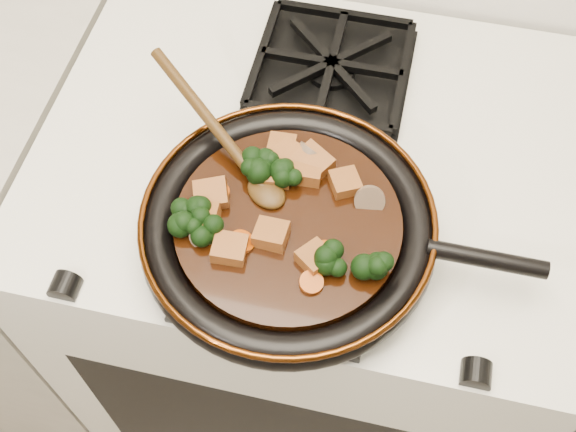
# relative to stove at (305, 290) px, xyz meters

# --- Properties ---
(stove) EXTENTS (0.76, 0.60, 0.90)m
(stove) POSITION_rel_stove_xyz_m (0.00, 0.00, 0.00)
(stove) COLOR silver
(stove) RESTS_ON ground
(burner_grate_front) EXTENTS (0.23, 0.23, 0.03)m
(burner_grate_front) POSITION_rel_stove_xyz_m (0.00, -0.14, 0.46)
(burner_grate_front) COLOR black
(burner_grate_front) RESTS_ON stove
(burner_grate_back) EXTENTS (0.23, 0.23, 0.03)m
(burner_grate_back) POSITION_rel_stove_xyz_m (0.00, 0.14, 0.46)
(burner_grate_back) COLOR black
(burner_grate_back) RESTS_ON stove
(skillet) EXTENTS (0.49, 0.36, 0.05)m
(skillet) POSITION_rel_stove_xyz_m (0.00, -0.16, 0.49)
(skillet) COLOR black
(skillet) RESTS_ON burner_grate_front
(braising_sauce) EXTENTS (0.28, 0.28, 0.02)m
(braising_sauce) POSITION_rel_stove_xyz_m (0.00, -0.16, 0.50)
(braising_sauce) COLOR black
(braising_sauce) RESTS_ON skillet
(tofu_cube_0) EXTENTS (0.06, 0.06, 0.02)m
(tofu_cube_0) POSITION_rel_stove_xyz_m (-0.01, -0.07, 0.52)
(tofu_cube_0) COLOR brown
(tofu_cube_0) RESTS_ON braising_sauce
(tofu_cube_1) EXTENTS (0.04, 0.04, 0.02)m
(tofu_cube_1) POSITION_rel_stove_xyz_m (-0.03, -0.06, 0.52)
(tofu_cube_1) COLOR brown
(tofu_cube_1) RESTS_ON braising_sauce
(tofu_cube_2) EXTENTS (0.04, 0.04, 0.03)m
(tofu_cube_2) POSITION_rel_stove_xyz_m (-0.01, -0.19, 0.52)
(tofu_cube_2) COLOR brown
(tofu_cube_2) RESTS_ON braising_sauce
(tofu_cube_3) EXTENTS (0.05, 0.05, 0.02)m
(tofu_cube_3) POSITION_rel_stove_xyz_m (0.06, -0.09, 0.52)
(tofu_cube_3) COLOR brown
(tofu_cube_3) RESTS_ON braising_sauce
(tofu_cube_4) EXTENTS (0.04, 0.04, 0.02)m
(tofu_cube_4) POSITION_rel_stove_xyz_m (-0.05, -0.22, 0.52)
(tofu_cube_4) COLOR brown
(tofu_cube_4) RESTS_ON braising_sauce
(tofu_cube_5) EXTENTS (0.04, 0.04, 0.03)m
(tofu_cube_5) POSITION_rel_stove_xyz_m (0.01, -0.09, 0.52)
(tofu_cube_5) COLOR brown
(tofu_cube_5) RESTS_ON braising_sauce
(tofu_cube_6) EXTENTS (0.05, 0.05, 0.03)m
(tofu_cube_6) POSITION_rel_stove_xyz_m (-0.10, -0.15, 0.52)
(tofu_cube_6) COLOR brown
(tofu_cube_6) RESTS_ON braising_sauce
(tofu_cube_7) EXTENTS (0.04, 0.04, 0.03)m
(tofu_cube_7) POSITION_rel_stove_xyz_m (-0.10, -0.18, 0.52)
(tofu_cube_7) COLOR brown
(tofu_cube_7) RESTS_ON braising_sauce
(tofu_cube_8) EXTENTS (0.06, 0.06, 0.03)m
(tofu_cube_8) POSITION_rel_stove_xyz_m (0.01, -0.08, 0.52)
(tofu_cube_8) COLOR brown
(tofu_cube_8) RESTS_ON braising_sauce
(tofu_cube_9) EXTENTS (0.05, 0.05, 0.02)m
(tofu_cube_9) POSITION_rel_stove_xyz_m (0.05, -0.21, 0.52)
(tofu_cube_9) COLOR brown
(tofu_cube_9) RESTS_ON braising_sauce
(tofu_cube_10) EXTENTS (0.04, 0.04, 0.02)m
(tofu_cube_10) POSITION_rel_stove_xyz_m (-0.03, -0.10, 0.52)
(tofu_cube_10) COLOR brown
(tofu_cube_10) RESTS_ON braising_sauce
(broccoli_floret_0) EXTENTS (0.07, 0.07, 0.07)m
(broccoli_floret_0) POSITION_rel_stove_xyz_m (-0.05, -0.10, 0.52)
(broccoli_floret_0) COLOR black
(broccoli_floret_0) RESTS_ON braising_sauce
(broccoli_floret_1) EXTENTS (0.08, 0.08, 0.06)m
(broccoli_floret_1) POSITION_rel_stove_xyz_m (-0.01, -0.10, 0.52)
(broccoli_floret_1) COLOR black
(broccoli_floret_1) RESTS_ON braising_sauce
(broccoli_floret_2) EXTENTS (0.09, 0.09, 0.07)m
(broccoli_floret_2) POSITION_rel_stove_xyz_m (0.07, -0.21, 0.52)
(broccoli_floret_2) COLOR black
(broccoli_floret_2) RESTS_ON braising_sauce
(broccoli_floret_3) EXTENTS (0.09, 0.08, 0.07)m
(broccoli_floret_3) POSITION_rel_stove_xyz_m (0.11, -0.20, 0.52)
(broccoli_floret_3) COLOR black
(broccoli_floret_3) RESTS_ON braising_sauce
(broccoli_floret_4) EXTENTS (0.09, 0.09, 0.06)m
(broccoli_floret_4) POSITION_rel_stove_xyz_m (-0.11, -0.19, 0.52)
(broccoli_floret_4) COLOR black
(broccoli_floret_4) RESTS_ON braising_sauce
(broccoli_floret_5) EXTENTS (0.08, 0.09, 0.06)m
(broccoli_floret_5) POSITION_rel_stove_xyz_m (-0.11, -0.17, 0.52)
(broccoli_floret_5) COLOR black
(broccoli_floret_5) RESTS_ON braising_sauce
(broccoli_floret_6) EXTENTS (0.09, 0.08, 0.07)m
(broccoli_floret_6) POSITION_rel_stove_xyz_m (-0.09, -0.20, 0.52)
(broccoli_floret_6) COLOR black
(broccoli_floret_6) RESTS_ON braising_sauce
(broccoli_floret_7) EXTENTS (0.08, 0.09, 0.06)m
(broccoli_floret_7) POSITION_rel_stove_xyz_m (-0.03, -0.10, 0.52)
(broccoli_floret_7) COLOR black
(broccoli_floret_7) RESTS_ON braising_sauce
(carrot_coin_0) EXTENTS (0.03, 0.03, 0.02)m
(carrot_coin_0) POSITION_rel_stove_xyz_m (0.06, -0.19, 0.51)
(carrot_coin_0) COLOR #B74205
(carrot_coin_0) RESTS_ON braising_sauce
(carrot_coin_1) EXTENTS (0.03, 0.03, 0.02)m
(carrot_coin_1) POSITION_rel_stove_xyz_m (-0.09, -0.14, 0.51)
(carrot_coin_1) COLOR #B74205
(carrot_coin_1) RESTS_ON braising_sauce
(carrot_coin_2) EXTENTS (0.03, 0.03, 0.01)m
(carrot_coin_2) POSITION_rel_stove_xyz_m (0.05, -0.24, 0.51)
(carrot_coin_2) COLOR #B74205
(carrot_coin_2) RESTS_ON braising_sauce
(carrot_coin_3) EXTENTS (0.03, 0.03, 0.02)m
(carrot_coin_3) POSITION_rel_stove_xyz_m (-0.04, -0.20, 0.51)
(carrot_coin_3) COLOR #B74205
(carrot_coin_3) RESTS_ON braising_sauce
(mushroom_slice_0) EXTENTS (0.05, 0.04, 0.04)m
(mushroom_slice_0) POSITION_rel_stove_xyz_m (0.01, -0.06, 0.52)
(mushroom_slice_0) COLOR brown
(mushroom_slice_0) RESTS_ON braising_sauce
(mushroom_slice_1) EXTENTS (0.04, 0.04, 0.03)m
(mushroom_slice_1) POSITION_rel_stove_xyz_m (-0.09, -0.20, 0.52)
(mushroom_slice_1) COLOR brown
(mushroom_slice_1) RESTS_ON braising_sauce
(mushroom_slice_2) EXTENTS (0.04, 0.03, 0.04)m
(mushroom_slice_2) POSITION_rel_stove_xyz_m (0.09, -0.11, 0.52)
(mushroom_slice_2) COLOR brown
(mushroom_slice_2) RESTS_ON braising_sauce
(wooden_spoon) EXTENTS (0.13, 0.11, 0.24)m
(wooden_spoon) POSITION_rel_stove_xyz_m (-0.08, -0.09, 0.53)
(wooden_spoon) COLOR #3F270D
(wooden_spoon) RESTS_ON braising_sauce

